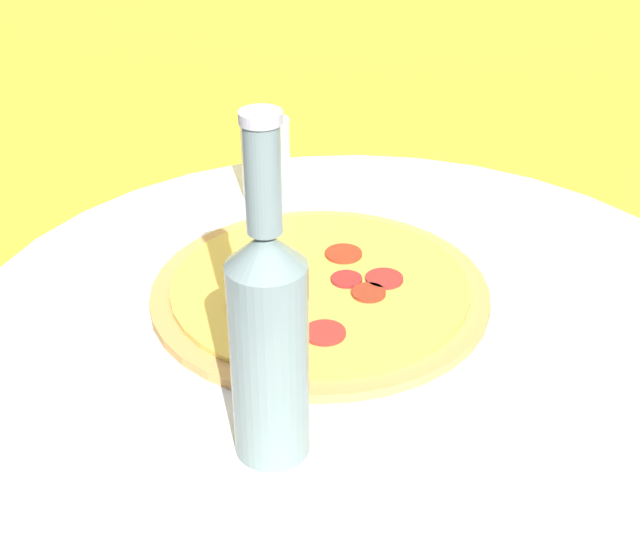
# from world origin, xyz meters

# --- Properties ---
(table) EXTENTS (0.83, 0.83, 0.75)m
(table) POSITION_xyz_m (0.00, 0.00, 0.56)
(table) COLOR silver
(table) RESTS_ON ground_plane
(fence_panel) EXTENTS (1.45, 0.04, 1.66)m
(fence_panel) POSITION_xyz_m (0.00, 0.74, 0.83)
(fence_panel) COLOR gold
(fence_panel) RESTS_ON ground_plane
(pizza) EXTENTS (0.36, 0.36, 0.02)m
(pizza) POSITION_xyz_m (-0.04, 0.04, 0.75)
(pizza) COLOR tan
(pizza) RESTS_ON table
(beer_bottle) EXTENTS (0.06, 0.06, 0.29)m
(beer_bottle) POSITION_xyz_m (-0.08, -0.19, 0.86)
(beer_bottle) COLOR gray
(beer_bottle) RESTS_ON table
(drinking_glass) EXTENTS (0.06, 0.06, 0.10)m
(drinking_glass) POSITION_xyz_m (-0.12, 0.28, 0.80)
(drinking_glass) COLOR silver
(drinking_glass) RESTS_ON table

